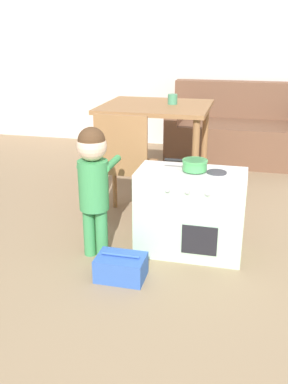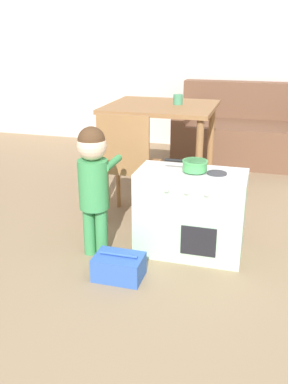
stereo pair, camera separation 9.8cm
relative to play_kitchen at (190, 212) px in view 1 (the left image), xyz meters
The scene contains 10 objects.
ground_plane 0.93m from the play_kitchen, 97.24° to the right, with size 16.00×16.00×0.00m, color #8E7556.
wall_back 2.95m from the play_kitchen, 92.33° to the left, with size 10.00×0.06×2.60m.
play_kitchen is the anchor object (origin of this frame).
toy_pot 0.32m from the play_kitchen, ahead, with size 0.27×0.15×0.07m.
child_figure 0.66m from the play_kitchen, 161.84° to the right, with size 0.21×0.34×0.84m.
toy_basket 0.58m from the play_kitchen, 128.98° to the right, with size 0.28×0.20×0.16m.
dining_table 1.22m from the play_kitchen, 113.19° to the left, with size 0.90×0.82×0.77m.
dining_chair_near 0.68m from the play_kitchen, 144.71° to the left, with size 0.38×0.38×0.83m.
couch 2.32m from the play_kitchen, 84.98° to the left, with size 1.49×0.85×0.82m.
cup_on_table 1.29m from the play_kitchen, 106.22° to the left, with size 0.08×0.08×0.08m.
Camera 1 is at (0.42, -1.61, 1.36)m, focal length 40.00 mm.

